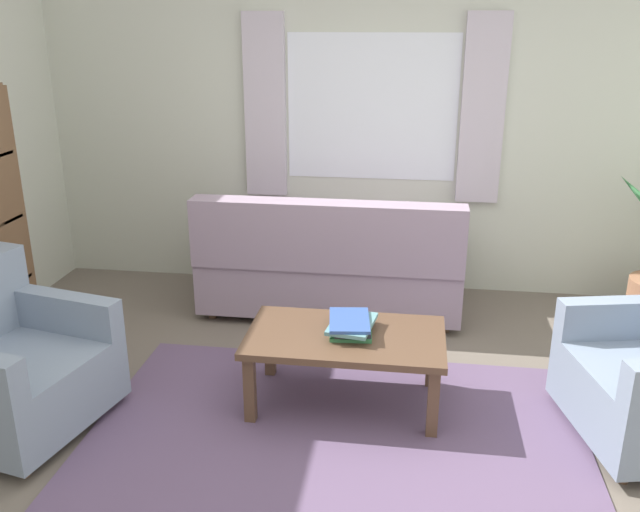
# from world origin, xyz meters

# --- Properties ---
(ground_plane) EXTENTS (6.24, 6.24, 0.00)m
(ground_plane) POSITION_xyz_m (0.00, 0.00, 0.00)
(ground_plane) COLOR #6B6056
(wall_back) EXTENTS (5.32, 0.12, 2.60)m
(wall_back) POSITION_xyz_m (0.00, 2.26, 1.30)
(wall_back) COLOR beige
(wall_back) RESTS_ON ground_plane
(window_with_curtains) EXTENTS (1.98, 0.07, 1.40)m
(window_with_curtains) POSITION_xyz_m (0.00, 2.18, 1.45)
(window_with_curtains) COLOR white
(area_rug) EXTENTS (2.62, 1.75, 0.01)m
(area_rug) POSITION_xyz_m (0.00, 0.00, 0.01)
(area_rug) COLOR #604C6B
(area_rug) RESTS_ON ground_plane
(couch) EXTENTS (1.90, 0.82, 0.92)m
(couch) POSITION_xyz_m (-0.24, 1.59, 0.37)
(couch) COLOR #998499
(couch) RESTS_ON ground_plane
(armchair_left) EXTENTS (0.98, 1.00, 0.88)m
(armchair_left) POSITION_xyz_m (-1.76, -0.14, 0.35)
(armchair_left) COLOR gray
(armchair_left) RESTS_ON ground_plane
(coffee_table) EXTENTS (1.10, 0.64, 0.44)m
(coffee_table) POSITION_xyz_m (0.01, 0.32, 0.38)
(coffee_table) COLOR brown
(coffee_table) RESTS_ON ground_plane
(book_stack_on_table) EXTENTS (0.28, 0.36, 0.09)m
(book_stack_on_table) POSITION_xyz_m (0.04, 0.35, 0.48)
(book_stack_on_table) COLOR #387F4C
(book_stack_on_table) RESTS_ON coffee_table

